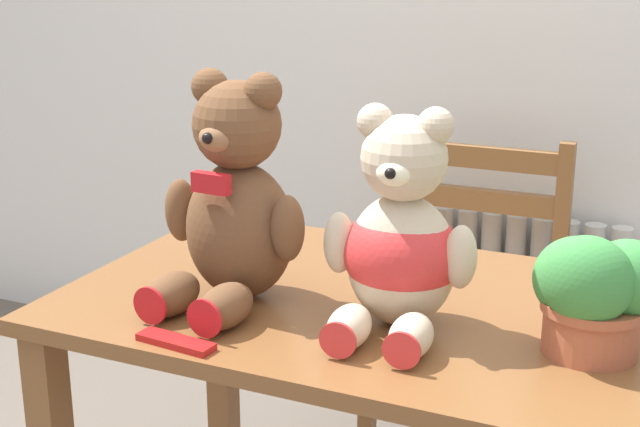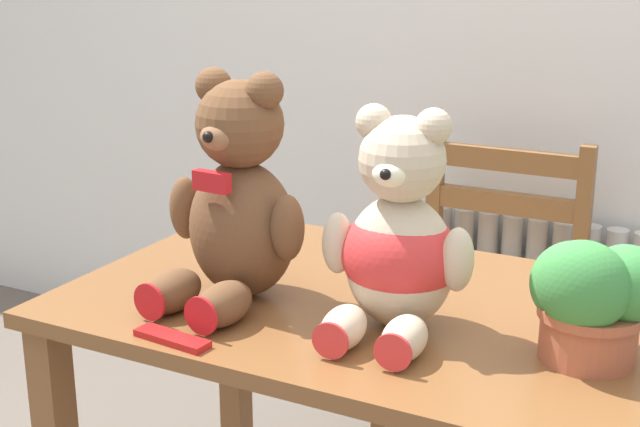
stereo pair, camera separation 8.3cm
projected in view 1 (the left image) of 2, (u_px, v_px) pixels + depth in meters
radiator at (510, 326)px, 2.64m from camera, size 0.65×0.10×0.62m
dining_table at (374, 359)px, 1.68m from camera, size 1.14×0.72×0.73m
wooden_chair_behind at (470, 294)px, 2.41m from camera, size 0.45×0.40×0.86m
teddy_bear_left at (235, 204)px, 1.60m from camera, size 0.29×0.30×0.42m
teddy_bear_right at (400, 241)px, 1.49m from camera, size 0.27×0.28×0.38m
potted_plant at (593, 289)px, 1.39m from camera, size 0.21×0.20×0.21m
chocolate_bar at (176, 342)px, 1.45m from camera, size 0.14×0.05×0.01m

